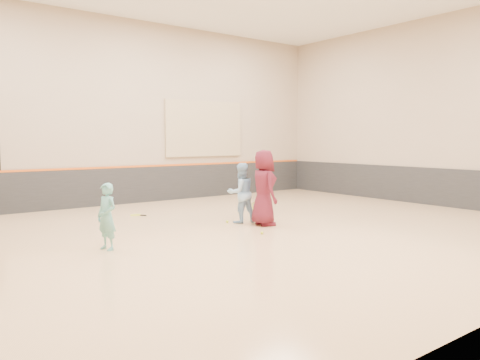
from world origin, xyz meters
TOP-DOWN VIEW (x-y plane):
  - room at (0.00, 0.00)m, footprint 15.04×12.04m
  - wainscot_back at (0.00, 5.97)m, footprint 14.90×0.04m
  - wainscot_right at (7.47, 0.00)m, footprint 0.04×11.90m
  - accent_stripe at (0.00, 5.96)m, footprint 14.90×0.03m
  - acoustic_panel at (2.80, 5.95)m, footprint 3.20×0.08m
  - girl at (-3.17, 0.14)m, footprint 0.43×0.54m
  - instructor at (0.65, 0.93)m, footprint 0.81×0.67m
  - young_man at (0.89, 0.32)m, footprint 0.80×1.03m
  - held_racket at (0.87, 0.53)m, footprint 0.48×0.48m
  - spare_racket at (-1.02, 3.59)m, footprint 0.67×0.67m
  - ball_under_racket at (0.13, -0.53)m, footprint 0.07×0.07m
  - ball_in_hand at (1.05, 0.25)m, footprint 0.07×0.07m
  - ball_beside_spare at (0.35, 1.10)m, footprint 0.07×0.07m

SIDE VIEW (x-z plane):
  - ball_under_racket at x=0.13m, z-range 0.00..0.07m
  - ball_beside_spare at x=0.35m, z-range 0.00..0.07m
  - spare_racket at x=-1.02m, z-range 0.00..0.07m
  - held_racket at x=0.87m, z-range 0.11..0.71m
  - wainscot_back at x=0.00m, z-range 0.00..1.20m
  - wainscot_right at x=7.47m, z-range 0.00..1.20m
  - girl at x=-3.17m, z-range 0.00..1.29m
  - instructor at x=0.65m, z-range 0.00..1.52m
  - room at x=0.00m, z-range -2.30..3.92m
  - young_man at x=0.89m, z-range 0.00..1.86m
  - accent_stripe at x=0.00m, z-range 1.19..1.25m
  - ball_in_hand at x=1.05m, z-range 1.20..1.27m
  - acoustic_panel at x=2.80m, z-range 1.50..3.50m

